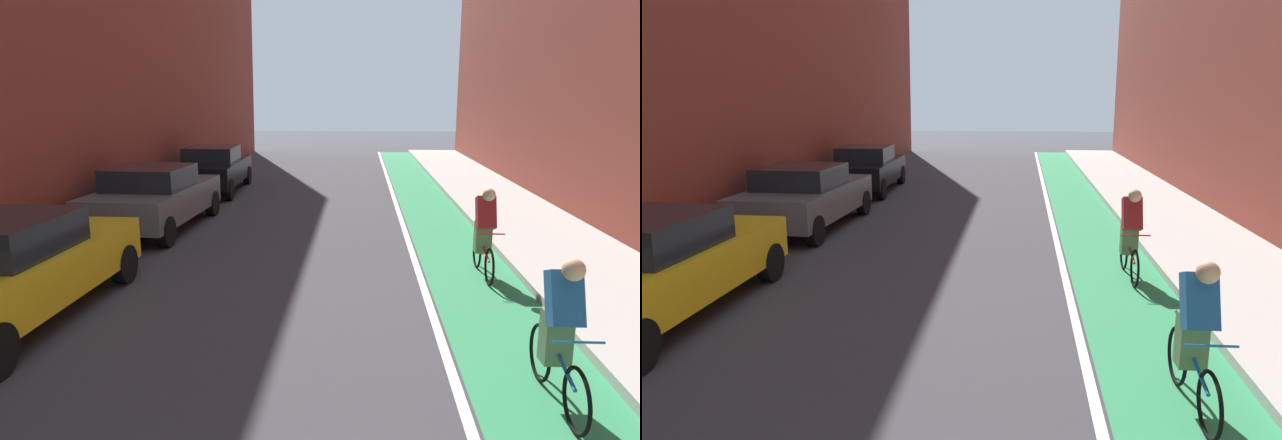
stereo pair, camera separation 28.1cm
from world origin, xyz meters
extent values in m
plane|color=#38383D|center=(0.00, 15.61, 0.00)|extent=(86.28, 86.28, 0.00)
cube|color=#2D8451|center=(3.56, 17.61, 0.00)|extent=(1.60, 39.22, 0.00)
cube|color=white|center=(2.66, 17.61, 0.00)|extent=(0.12, 39.22, 0.00)
cube|color=#A8A59E|center=(5.70, 17.61, 0.07)|extent=(2.68, 39.22, 0.14)
cube|color=yellow|center=(-3.31, 10.65, 0.68)|extent=(2.01, 4.62, 0.70)
cylinder|color=black|center=(-4.16, 12.41, 0.33)|extent=(0.23, 0.66, 0.66)
cylinder|color=black|center=(-2.40, 12.38, 0.33)|extent=(0.23, 0.66, 0.66)
cube|color=#595B60|center=(-3.31, 16.52, 0.68)|extent=(2.10, 4.56, 0.70)
cube|color=black|center=(-3.32, 16.30, 1.26)|extent=(1.78, 1.95, 0.55)
cylinder|color=black|center=(-4.14, 18.25, 0.33)|extent=(0.24, 0.67, 0.66)
cylinder|color=black|center=(-2.36, 18.19, 0.33)|extent=(0.24, 0.67, 0.66)
cylinder|color=black|center=(-4.27, 14.86, 0.33)|extent=(0.24, 0.67, 0.66)
cylinder|color=black|center=(-2.48, 14.79, 0.33)|extent=(0.24, 0.67, 0.66)
cube|color=black|center=(-3.31, 22.23, 0.68)|extent=(1.95, 4.62, 0.70)
cube|color=black|center=(-3.31, 22.00, 1.26)|extent=(1.65, 1.97, 0.55)
cylinder|color=black|center=(-4.19, 23.94, 0.33)|extent=(0.24, 0.67, 0.66)
cylinder|color=black|center=(-2.54, 23.99, 0.33)|extent=(0.24, 0.67, 0.66)
cylinder|color=black|center=(-4.09, 20.47, 0.33)|extent=(0.24, 0.67, 0.66)
cylinder|color=black|center=(-2.44, 20.52, 0.33)|extent=(0.24, 0.67, 0.66)
torus|color=black|center=(3.63, 8.26, 0.32)|extent=(0.06, 0.65, 0.65)
torus|color=black|center=(3.60, 9.31, 0.32)|extent=(0.06, 0.65, 0.65)
cylinder|color=#1966A5|center=(3.61, 8.79, 0.54)|extent=(0.06, 0.96, 0.33)
cylinder|color=#1966A5|center=(3.61, 8.97, 0.62)|extent=(0.04, 0.12, 0.55)
cylinder|color=#1966A5|center=(3.62, 8.34, 0.87)|extent=(0.48, 0.04, 0.02)
cube|color=#4C7247|center=(3.61, 8.89, 0.69)|extent=(0.29, 0.25, 0.56)
cube|color=#1E598C|center=(3.61, 8.76, 1.15)|extent=(0.33, 0.41, 0.60)
sphere|color=tan|center=(3.62, 8.61, 1.49)|extent=(0.22, 0.22, 0.22)
torus|color=black|center=(3.77, 12.67, 0.32)|extent=(0.04, 0.64, 0.64)
torus|color=black|center=(3.76, 13.72, 0.32)|extent=(0.04, 0.64, 0.64)
cylinder|color=red|center=(3.76, 13.20, 0.54)|extent=(0.04, 0.96, 0.33)
cylinder|color=red|center=(3.76, 13.38, 0.62)|extent=(0.04, 0.12, 0.55)
cylinder|color=red|center=(3.77, 12.75, 0.87)|extent=(0.48, 0.03, 0.02)
cube|color=#4C7247|center=(3.76, 13.30, 0.69)|extent=(0.28, 0.24, 0.56)
cube|color=maroon|center=(3.76, 13.17, 1.15)|extent=(0.32, 0.40, 0.60)
sphere|color=tan|center=(3.77, 13.02, 1.49)|extent=(0.22, 0.22, 0.22)
cube|color=beige|center=(3.76, 13.30, 1.17)|extent=(0.26, 0.27, 0.39)
camera|label=1|loc=(1.57, 3.17, 3.09)|focal=32.51mm
camera|label=2|loc=(1.85, 3.19, 3.09)|focal=32.51mm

